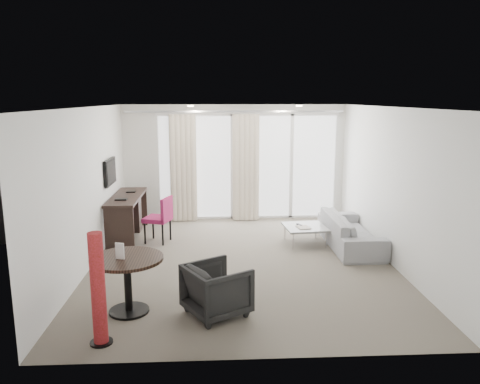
{
  "coord_description": "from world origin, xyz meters",
  "views": [
    {
      "loc": [
        -0.43,
        -7.53,
        2.75
      ],
      "look_at": [
        0.0,
        0.6,
        1.1
      ],
      "focal_mm": 35.0,
      "sensor_mm": 36.0,
      "label": 1
    }
  ],
  "objects_px": {
    "tub_armchair": "(217,290)",
    "rattan_chair_b": "(303,186)",
    "desk": "(128,216)",
    "sofa": "(350,231)",
    "rattan_chair_a": "(251,191)",
    "round_table": "(128,285)",
    "desk_chair": "(157,219)",
    "red_lamp": "(98,289)",
    "coffee_table": "(305,235)"
  },
  "relations": [
    {
      "from": "desk",
      "to": "tub_armchair",
      "type": "height_order",
      "value": "desk"
    },
    {
      "from": "rattan_chair_b",
      "to": "sofa",
      "type": "bearing_deg",
      "value": -63.76
    },
    {
      "from": "desk_chair",
      "to": "rattan_chair_a",
      "type": "xyz_separation_m",
      "value": [
        2.04,
        3.06,
        -0.08
      ]
    },
    {
      "from": "round_table",
      "to": "rattan_chair_b",
      "type": "relative_size",
      "value": 1.14
    },
    {
      "from": "coffee_table",
      "to": "sofa",
      "type": "distance_m",
      "value": 0.85
    },
    {
      "from": "round_table",
      "to": "sofa",
      "type": "height_order",
      "value": "round_table"
    },
    {
      "from": "tub_armchair",
      "to": "rattan_chair_a",
      "type": "height_order",
      "value": "rattan_chair_a"
    },
    {
      "from": "desk",
      "to": "round_table",
      "type": "xyz_separation_m",
      "value": [
        0.63,
        -3.42,
        -0.04
      ]
    },
    {
      "from": "tub_armchair",
      "to": "rattan_chair_b",
      "type": "relative_size",
      "value": 0.9
    },
    {
      "from": "round_table",
      "to": "red_lamp",
      "type": "bearing_deg",
      "value": -102.5
    },
    {
      "from": "coffee_table",
      "to": "tub_armchair",
      "type": "bearing_deg",
      "value": -120.38
    },
    {
      "from": "red_lamp",
      "to": "coffee_table",
      "type": "xyz_separation_m",
      "value": [
        3.01,
        3.56,
        -0.48
      ]
    },
    {
      "from": "desk_chair",
      "to": "red_lamp",
      "type": "bearing_deg",
      "value": -75.15
    },
    {
      "from": "desk",
      "to": "tub_armchair",
      "type": "xyz_separation_m",
      "value": [
        1.77,
        -3.54,
        -0.08
      ]
    },
    {
      "from": "red_lamp",
      "to": "rattan_chair_a",
      "type": "height_order",
      "value": "red_lamp"
    },
    {
      "from": "desk_chair",
      "to": "rattan_chair_b",
      "type": "xyz_separation_m",
      "value": [
        3.48,
        3.46,
        -0.04
      ]
    },
    {
      "from": "tub_armchair",
      "to": "round_table",
      "type": "bearing_deg",
      "value": 53.53
    },
    {
      "from": "rattan_chair_b",
      "to": "round_table",
      "type": "bearing_deg",
      "value": -94.38
    },
    {
      "from": "tub_armchair",
      "to": "sofa",
      "type": "relative_size",
      "value": 0.36
    },
    {
      "from": "desk",
      "to": "red_lamp",
      "type": "bearing_deg",
      "value": -83.88
    },
    {
      "from": "desk_chair",
      "to": "tub_armchair",
      "type": "distance_m",
      "value": 3.35
    },
    {
      "from": "coffee_table",
      "to": "sofa",
      "type": "relative_size",
      "value": 0.37
    },
    {
      "from": "rattan_chair_b",
      "to": "rattan_chair_a",
      "type": "bearing_deg",
      "value": -140.55
    },
    {
      "from": "sofa",
      "to": "red_lamp",
      "type": "bearing_deg",
      "value": 131.13
    },
    {
      "from": "coffee_table",
      "to": "desk",
      "type": "bearing_deg",
      "value": 169.32
    },
    {
      "from": "desk",
      "to": "sofa",
      "type": "relative_size",
      "value": 0.87
    },
    {
      "from": "coffee_table",
      "to": "rattan_chair_b",
      "type": "relative_size",
      "value": 0.94
    },
    {
      "from": "sofa",
      "to": "desk",
      "type": "bearing_deg",
      "value": 78.59
    },
    {
      "from": "tub_armchair",
      "to": "coffee_table",
      "type": "distance_m",
      "value": 3.35
    },
    {
      "from": "desk",
      "to": "coffee_table",
      "type": "xyz_separation_m",
      "value": [
        3.47,
        -0.65,
        -0.25
      ]
    },
    {
      "from": "sofa",
      "to": "rattan_chair_b",
      "type": "height_order",
      "value": "rattan_chair_b"
    },
    {
      "from": "tub_armchair",
      "to": "rattan_chair_a",
      "type": "bearing_deg",
      "value": -38.92
    },
    {
      "from": "rattan_chair_b",
      "to": "red_lamp",
      "type": "bearing_deg",
      "value": -92.83
    },
    {
      "from": "desk_chair",
      "to": "coffee_table",
      "type": "xyz_separation_m",
      "value": [
        2.82,
        -0.26,
        -0.27
      ]
    },
    {
      "from": "red_lamp",
      "to": "rattan_chair_a",
      "type": "bearing_deg",
      "value": 72.04
    },
    {
      "from": "round_table",
      "to": "tub_armchair",
      "type": "height_order",
      "value": "round_table"
    },
    {
      "from": "coffee_table",
      "to": "rattan_chair_a",
      "type": "height_order",
      "value": "rattan_chair_a"
    },
    {
      "from": "tub_armchair",
      "to": "sofa",
      "type": "height_order",
      "value": "tub_armchair"
    },
    {
      "from": "desk_chair",
      "to": "rattan_chair_b",
      "type": "relative_size",
      "value": 1.09
    },
    {
      "from": "round_table",
      "to": "sofa",
      "type": "bearing_deg",
      "value": 35.0
    },
    {
      "from": "desk_chair",
      "to": "tub_armchair",
      "type": "xyz_separation_m",
      "value": [
        1.13,
        -3.15,
        -0.11
      ]
    },
    {
      "from": "coffee_table",
      "to": "rattan_chair_b",
      "type": "height_order",
      "value": "rattan_chair_b"
    },
    {
      "from": "coffee_table",
      "to": "rattan_chair_b",
      "type": "bearing_deg",
      "value": 79.95
    },
    {
      "from": "red_lamp",
      "to": "sofa",
      "type": "xyz_separation_m",
      "value": [
        3.83,
        3.35,
        -0.36
      ]
    },
    {
      "from": "desk_chair",
      "to": "sofa",
      "type": "bearing_deg",
      "value": 10.36
    },
    {
      "from": "rattan_chair_a",
      "to": "desk",
      "type": "bearing_deg",
      "value": -116.79
    },
    {
      "from": "tub_armchair",
      "to": "rattan_chair_a",
      "type": "relative_size",
      "value": 1.01
    },
    {
      "from": "desk_chair",
      "to": "tub_armchair",
      "type": "bearing_deg",
      "value": -52.52
    },
    {
      "from": "coffee_table",
      "to": "desk_chair",
      "type": "bearing_deg",
      "value": 174.76
    },
    {
      "from": "round_table",
      "to": "rattan_chair_a",
      "type": "relative_size",
      "value": 1.29
    }
  ]
}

